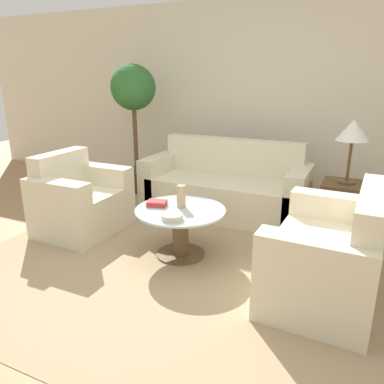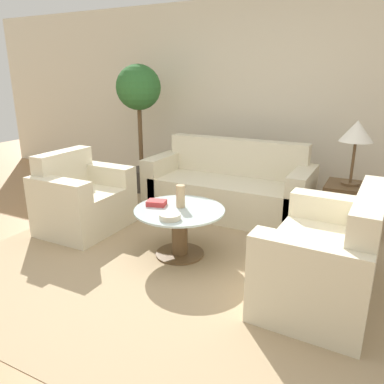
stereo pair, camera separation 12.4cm
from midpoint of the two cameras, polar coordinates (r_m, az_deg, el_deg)
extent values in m
plane|color=#9E754C|center=(3.10, -7.42, -14.28)|extent=(14.00, 14.00, 0.00)
cube|color=beige|center=(5.33, 9.48, 13.74)|extent=(10.00, 0.06, 2.60)
cube|color=tan|center=(3.58, -2.73, -9.47)|extent=(3.53, 3.39, 0.01)
cube|color=beige|center=(4.51, 4.07, -0.74)|extent=(1.75, 0.78, 0.43)
cube|color=beige|center=(4.72, 5.46, 2.84)|extent=(1.75, 0.18, 0.88)
cube|color=beige|center=(4.85, -5.56, 1.83)|extent=(0.20, 0.78, 0.65)
cube|color=beige|center=(4.26, 15.09, -0.92)|extent=(0.20, 0.78, 0.65)
cube|color=beige|center=(4.22, -16.98, -2.82)|extent=(0.72, 0.71, 0.43)
cube|color=beige|center=(4.34, -19.89, 0.28)|extent=(0.18, 0.71, 0.84)
cube|color=beige|center=(3.95, -20.53, -2.94)|extent=(0.72, 0.20, 0.65)
cube|color=beige|center=(4.44, -14.07, -0.12)|extent=(0.72, 0.20, 0.65)
cube|color=beige|center=(3.08, 18.12, -10.68)|extent=(0.78, 1.05, 0.43)
cube|color=beige|center=(2.97, 23.91, -7.88)|extent=(0.21, 1.03, 0.86)
cube|color=beige|center=(3.50, 19.70, -5.44)|extent=(0.75, 0.22, 0.65)
cube|color=beige|center=(2.58, 16.37, -13.59)|extent=(0.75, 0.22, 0.65)
cylinder|color=brown|center=(3.58, -2.73, -9.38)|extent=(0.46, 0.46, 0.02)
cylinder|color=brown|center=(3.49, -2.78, -6.30)|extent=(0.15, 0.15, 0.44)
cylinder|color=#B2C6C6|center=(3.40, -2.84, -2.76)|extent=(0.83, 0.83, 0.02)
cube|color=brown|center=(4.31, 21.31, -2.14)|extent=(0.47, 0.47, 0.53)
cylinder|color=brown|center=(4.23, 21.72, 1.43)|extent=(0.18, 0.18, 0.02)
cylinder|color=brown|center=(4.18, 22.06, 4.40)|extent=(0.03, 0.03, 0.42)
cone|color=white|center=(4.13, 22.57, 8.70)|extent=(0.33, 0.33, 0.21)
cylinder|color=#3D3833|center=(5.54, -8.96, 1.86)|extent=(0.44, 0.44, 0.31)
cylinder|color=brown|center=(5.40, -9.29, 8.46)|extent=(0.06, 0.06, 0.98)
sphere|color=#2D662D|center=(5.34, -9.64, 15.45)|extent=(0.61, 0.61, 0.61)
cylinder|color=tan|center=(3.42, -2.70, -0.66)|extent=(0.08, 0.08, 0.21)
cylinder|color=beige|center=(3.16, -4.20, -3.78)|extent=(0.18, 0.18, 0.05)
cube|color=#BC3333|center=(3.49, -6.38, -1.73)|extent=(0.20, 0.16, 0.05)
camera|label=1|loc=(0.06, -90.99, -0.31)|focal=35.00mm
camera|label=2|loc=(0.06, 89.01, 0.31)|focal=35.00mm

